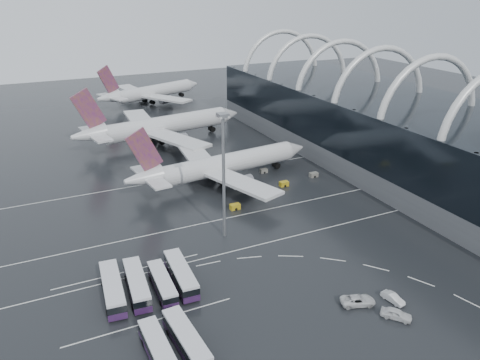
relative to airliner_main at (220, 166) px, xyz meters
name	(u,v)px	position (x,y,z in m)	size (l,w,h in m)	color
ground	(242,244)	(-9.12, -32.93, -4.74)	(420.00, 420.00, 0.00)	black
terminal	(404,133)	(52.44, -13.10, 6.13)	(42.00, 160.00, 34.90)	#5D5F63
lane_marking_near	(246,248)	(-9.12, -34.93, -4.73)	(120.00, 0.25, 0.01)	silver
lane_marking_mid	(219,220)	(-9.12, -20.93, -4.73)	(120.00, 0.25, 0.01)	silver
lane_marking_far	(181,178)	(-9.12, 7.07, -4.73)	(120.00, 0.25, 0.01)	silver
bus_bay_line_south	(151,322)	(-33.12, -48.93, -4.73)	(28.00, 0.25, 0.01)	silver
bus_bay_line_north	(128,271)	(-33.12, -32.93, -4.73)	(28.00, 0.25, 0.01)	silver
airliner_main	(220,166)	(0.00, 0.00, 0.00)	(55.90, 48.70, 18.92)	silver
airliner_gate_b	(159,127)	(-4.79, 41.86, 0.65)	(61.96, 55.12, 21.53)	silver
airliner_gate_c	(150,93)	(7.56, 99.43, 0.18)	(53.43, 48.73, 19.68)	silver
bus_row_near_a	(113,288)	(-37.29, -39.92, -2.85)	(4.33, 14.15, 3.43)	#2D133E
bus_row_near_b	(137,284)	(-33.15, -40.32, -2.92)	(4.20, 13.65, 3.31)	#2D133E
bus_row_near_c	(162,283)	(-28.96, -41.81, -3.12)	(3.24, 12.08, 2.95)	#2D133E
bus_row_near_d	(181,274)	(-25.17, -40.85, -2.91)	(3.77, 13.65, 3.33)	#2D133E
bus_row_far_a	(159,351)	(-34.23, -57.75, -3.05)	(3.16, 12.55, 3.08)	#2D133E
bus_row_far_b	(187,340)	(-29.90, -57.35, -2.98)	(3.67, 13.14, 3.20)	#2D133E
van_curve_a	(358,300)	(-0.01, -59.74, -3.92)	(2.72, 5.90, 1.64)	silver
van_curve_b	(396,314)	(3.35, -65.30, -3.89)	(2.00, 4.98, 1.70)	silver
van_curve_c	(393,298)	(5.96, -61.67, -4.03)	(1.50, 4.30, 1.42)	silver
floodlight_mast	(223,162)	(-11.03, -28.27, 12.42)	(2.09, 2.09, 27.29)	gray
gse_cart_belly_a	(284,184)	(14.45, -10.24, -4.08)	(2.41, 1.42, 1.31)	#B79A18
gse_cart_belly_b	(264,171)	(14.10, 0.74, -4.16)	(2.14, 1.26, 1.17)	slate
gse_cart_belly_c	(235,207)	(-3.50, -17.42, -4.06)	(2.47, 1.46, 1.35)	#B79A18
gse_cart_belly_d	(314,175)	(25.39, -8.18, -4.09)	(2.37, 1.40, 1.29)	slate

